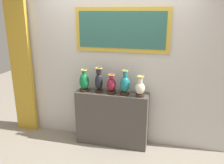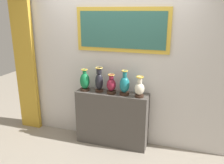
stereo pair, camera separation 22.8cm
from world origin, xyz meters
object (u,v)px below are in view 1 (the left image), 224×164
vase_emerald (84,82)px  vase_teal (125,85)px  vase_onyx (99,81)px  vase_ivory (140,88)px  vase_burgundy (111,85)px

vase_emerald → vase_teal: bearing=-0.1°
vase_onyx → vase_ivory: bearing=-3.7°
vase_ivory → vase_teal: bearing=174.7°
vase_onyx → vase_ivory: size_ratio=1.23×
vase_teal → vase_ivory: vase_teal is taller
vase_burgundy → vase_ivory: bearing=-2.2°
vase_teal → vase_emerald: bearing=179.9°
vase_onyx → vase_burgundy: vase_onyx is taller
vase_teal → vase_onyx: bearing=177.2°
vase_onyx → vase_teal: (0.42, -0.02, -0.02)m
vase_emerald → vase_teal: size_ratio=0.91×
vase_burgundy → vase_ivory: 0.45m
vase_ivory → vase_onyx: bearing=176.3°
vase_onyx → vase_emerald: bearing=-175.2°
vase_burgundy → vase_ivory: vase_ivory is taller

